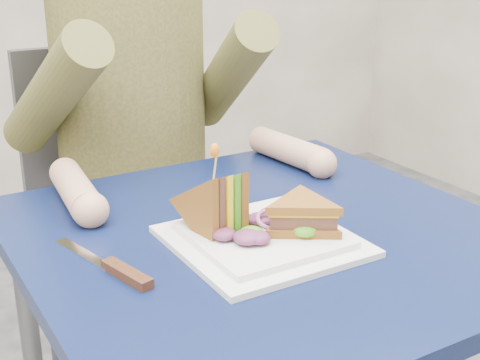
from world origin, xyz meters
TOP-DOWN VIEW (x-y plane):
  - table at (0.00, 0.00)m, footprint 0.75×0.75m
  - chair at (0.00, 0.65)m, footprint 0.42×0.40m
  - diner at (-0.00, 0.54)m, footprint 0.54×0.59m
  - plate at (-0.03, -0.04)m, footprint 0.26×0.26m
  - sandwich_flat at (0.02, -0.06)m, footprint 0.18×0.18m
  - sandwich_upright at (-0.09, 0.01)m, footprint 0.09×0.15m
  - fork at (-0.13, -0.04)m, footprint 0.06×0.18m
  - knife at (-0.26, -0.02)m, footprint 0.07×0.22m
  - toothpick at (-0.09, 0.01)m, footprint 0.01×0.01m
  - toothpick_frill at (-0.09, 0.01)m, footprint 0.01×0.01m
  - lettuce_spill at (-0.03, -0.03)m, footprint 0.15×0.13m
  - onion_ring at (-0.02, -0.03)m, footprint 0.04×0.04m

SIDE VIEW (x-z plane):
  - chair at x=0.00m, z-range 0.08..1.01m
  - table at x=0.00m, z-range 0.29..1.02m
  - fork at x=-0.13m, z-range 0.73..0.74m
  - knife at x=-0.26m, z-range 0.73..0.74m
  - plate at x=-0.03m, z-range 0.73..0.75m
  - lettuce_spill at x=-0.03m, z-range 0.75..0.77m
  - onion_ring at x=-0.02m, z-range 0.75..0.78m
  - sandwich_flat at x=0.02m, z-range 0.75..0.80m
  - sandwich_upright at x=-0.09m, z-range 0.71..0.86m
  - toothpick at x=-0.09m, z-range 0.82..0.88m
  - toothpick_frill at x=-0.09m, z-range 0.87..0.89m
  - diner at x=0.00m, z-range 0.54..1.29m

